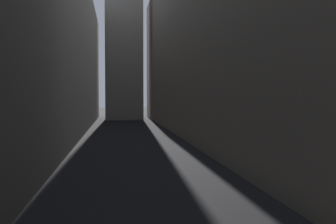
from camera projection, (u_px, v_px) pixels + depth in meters
The scene contains 3 objects.
ground_plane at pixel (134, 147), 36.96m from camera, with size 264.00×264.00×0.00m, color black.
building_block_left at pixel (11, 32), 37.06m from camera, with size 11.57×108.00×21.27m, color slate.
building_block_right at pixel (267, 19), 40.20m from camera, with size 15.98×108.00×24.97m, color gray.
Camera 1 is at (-1.69, 11.10, 4.67)m, focal length 42.66 mm.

